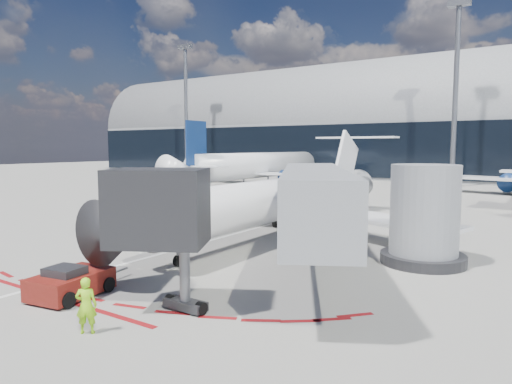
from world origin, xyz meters
The scene contains 11 objects.
ground centered at (0.00, 0.00, 0.00)m, with size 260.00×260.00×0.00m, color gray.
apron_centerline centered at (0.00, 2.00, 0.01)m, with size 0.25×40.00×0.01m, color silver.
apron_stop_bar centered at (0.00, -11.50, 0.01)m, with size 14.00×0.25×0.01m, color maroon.
terminal_building centered at (0.00, 64.97, 8.52)m, with size 150.00×24.15×24.00m.
jet_bridge centered at (9.79, -3.01, 3.01)m, with size 10.03×15.20×4.90m.
light_mast_west centered at (-45.00, 48.00, 12.50)m, with size 0.70×0.70×25.00m, color slate.
light_mast_centre centered at (5.00, 48.00, 12.50)m, with size 0.70×0.70×25.00m, color slate.
regional_jet centered at (2.51, 4.56, 2.34)m, with size 22.71×28.00×7.01m.
pushback_tug centered at (2.12, -11.09, 0.53)m, with size 2.36×4.72×1.20m.
ramp_worker centered at (5.55, -12.91, 0.87)m, with size 0.64×0.42×1.75m, color #96E818.
bg_airliner_0 centered at (-20.65, 37.27, 5.54)m, with size 34.24×36.25×11.08m, color white, non-canonical shape.
Camera 1 is at (17.17, -21.26, 5.65)m, focal length 32.00 mm.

